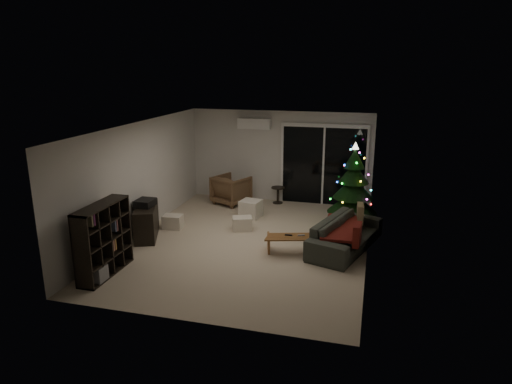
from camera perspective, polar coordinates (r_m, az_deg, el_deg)
room at (r=10.86m, az=3.43°, el=1.34°), size 6.50×7.51×2.60m
bookshelf at (r=8.76m, az=-19.41°, el=-5.55°), size 0.38×1.34×1.33m
media_cabinet at (r=10.35m, az=-13.54°, el=-3.62°), size 0.82×1.22×0.71m
stereo at (r=10.22m, az=-13.69°, el=-1.32°), size 0.36×0.43×0.15m
armchair at (r=12.48m, az=-3.11°, el=0.28°), size 1.12×1.13×0.78m
ottoman at (r=11.42m, az=-0.66°, el=-2.10°), size 0.55×0.55×0.43m
cardboard_box_a at (r=10.84m, az=-10.35°, el=-3.67°), size 0.46×0.37×0.31m
cardboard_box_b at (r=10.55m, az=-1.73°, el=-3.95°), size 0.53×0.47×0.31m
side_table at (r=12.56m, az=2.74°, el=-0.39°), size 0.48×0.48×0.45m
floor_lamp at (r=12.99m, az=-1.07°, el=2.93°), size 0.27×0.27×1.66m
sofa at (r=9.62m, az=11.13°, el=-5.21°), size 1.48×2.35×0.64m
sofa_throw at (r=9.57m, az=10.58°, el=-4.37°), size 0.68×1.58×0.05m
cushion_a at (r=10.14m, az=12.89°, el=-2.67°), size 0.16×0.43×0.42m
cushion_b at (r=8.91m, az=12.53°, el=-5.23°), size 0.16×0.43×0.42m
coffee_table at (r=9.29m, az=4.98°, el=-6.60°), size 1.25×0.72×0.38m
remote_a at (r=9.25m, az=4.09°, el=-5.38°), size 0.15×0.04×0.02m
remote_b at (r=9.25m, az=5.68°, el=-5.41°), size 0.14×0.08×0.02m
christmas_tree at (r=11.19m, az=12.08°, el=1.20°), size 1.59×1.59×1.94m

